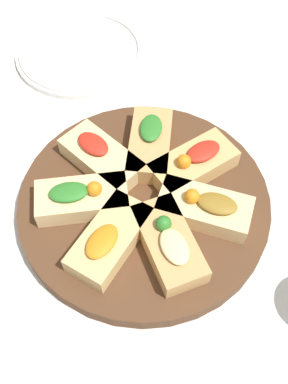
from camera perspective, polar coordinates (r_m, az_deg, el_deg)
ground_plane at (r=0.67m, az=0.00°, el=-1.92°), size 3.00×3.00×0.00m
serving_board at (r=0.66m, az=0.00°, el=-1.34°), size 0.37×0.37×0.03m
focaccia_slice_0 at (r=0.67m, az=6.32°, el=3.61°), size 0.09×0.14×0.05m
focaccia_slice_1 at (r=0.69m, az=0.76°, el=6.20°), size 0.14×0.11×0.04m
focaccia_slice_2 at (r=0.68m, az=-5.48°, el=4.43°), size 0.14×0.11×0.04m
focaccia_slice_3 at (r=0.64m, az=-7.92°, el=-0.75°), size 0.09×0.14×0.05m
focaccia_slice_4 at (r=0.60m, az=-4.42°, el=-6.00°), size 0.13×0.14×0.04m
focaccia_slice_5 at (r=0.60m, az=3.13°, el=-6.48°), size 0.13×0.06×0.05m
focaccia_slice_6 at (r=0.63m, az=7.71°, el=-1.97°), size 0.13×0.14×0.05m
plate_left at (r=0.91m, az=-8.08°, el=17.28°), size 0.25×0.25×0.02m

